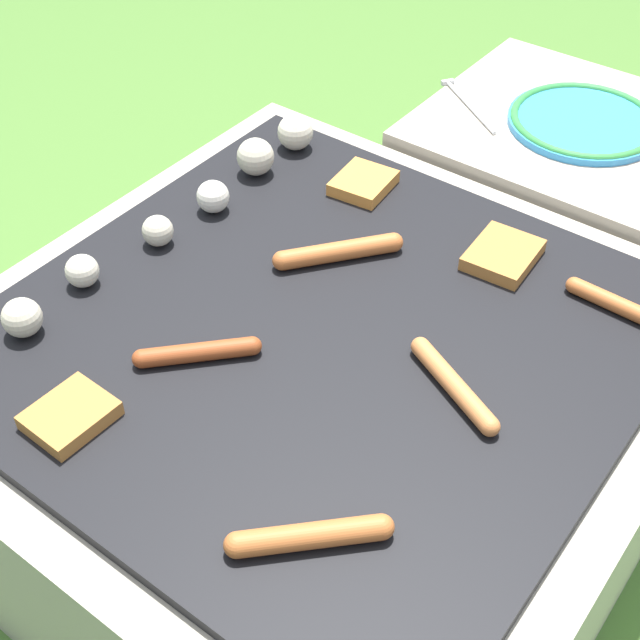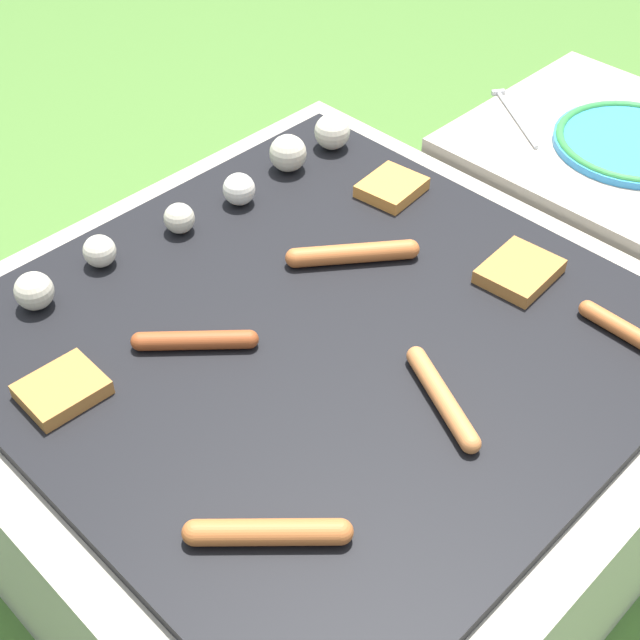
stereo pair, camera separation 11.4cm
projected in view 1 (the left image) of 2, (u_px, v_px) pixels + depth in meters
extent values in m
plane|color=#47702D|center=(320.00, 496.00, 1.40)|extent=(14.00, 14.00, 0.00)
cube|color=#A89E8C|center=(320.00, 426.00, 1.28)|extent=(0.89, 0.89, 0.34)
cube|color=black|center=(320.00, 336.00, 1.16)|extent=(0.79, 0.79, 0.02)
cube|color=#A89E8C|center=(561.00, 210.00, 1.66)|extent=(0.45, 0.52, 0.36)
cylinder|color=#B7602D|center=(338.00, 251.00, 1.25)|extent=(0.15, 0.12, 0.03)
sphere|color=#B7602D|center=(282.00, 261.00, 1.24)|extent=(0.03, 0.03, 0.03)
sphere|color=#B7602D|center=(393.00, 242.00, 1.27)|extent=(0.03, 0.03, 0.03)
cylinder|color=#C6753D|center=(454.00, 385.00, 1.07)|extent=(0.08, 0.14, 0.02)
sphere|color=#C6753D|center=(420.00, 347.00, 1.12)|extent=(0.02, 0.02, 0.02)
sphere|color=#C6753D|center=(490.00, 426.00, 1.02)|extent=(0.02, 0.02, 0.02)
cylinder|color=#B7602D|center=(618.00, 305.00, 1.18)|extent=(0.03, 0.13, 0.02)
sphere|color=#B7602D|center=(574.00, 285.00, 1.21)|extent=(0.02, 0.02, 0.02)
cylinder|color=#B7602D|center=(310.00, 536.00, 0.91)|extent=(0.13, 0.13, 0.03)
sphere|color=#B7602D|center=(381.00, 527.00, 0.92)|extent=(0.03, 0.03, 0.03)
sphere|color=#B7602D|center=(237.00, 545.00, 0.90)|extent=(0.03, 0.03, 0.03)
cylinder|color=#93421E|center=(197.00, 352.00, 1.11)|extent=(0.12, 0.11, 0.02)
sphere|color=#93421E|center=(142.00, 359.00, 1.10)|extent=(0.02, 0.02, 0.02)
sphere|color=#93421E|center=(252.00, 346.00, 1.12)|extent=(0.02, 0.02, 0.02)
cube|color=#B27033|center=(70.00, 415.00, 1.04)|extent=(0.10, 0.08, 0.02)
cube|color=#B27033|center=(503.00, 255.00, 1.26)|extent=(0.11, 0.09, 0.02)
cube|color=#D18438|center=(363.00, 183.00, 1.39)|extent=(0.10, 0.09, 0.02)
sphere|color=beige|center=(22.00, 318.00, 1.14)|extent=(0.05, 0.05, 0.05)
sphere|color=beige|center=(82.00, 271.00, 1.21)|extent=(0.05, 0.05, 0.05)
sphere|color=beige|center=(158.00, 231.00, 1.28)|extent=(0.05, 0.05, 0.05)
sphere|color=silver|center=(213.00, 197.00, 1.33)|extent=(0.05, 0.05, 0.05)
sphere|color=beige|center=(255.00, 157.00, 1.41)|extent=(0.06, 0.06, 0.06)
sphere|color=beige|center=(295.00, 132.00, 1.46)|extent=(0.06, 0.06, 0.06)
cylinder|color=#338CCC|center=(584.00, 123.00, 1.53)|extent=(0.26, 0.26, 0.01)
torus|color=#338C3F|center=(584.00, 120.00, 1.52)|extent=(0.25, 0.25, 0.01)
cylinder|color=silver|center=(470.00, 107.00, 1.57)|extent=(0.11, 0.16, 0.01)
cube|color=silver|center=(448.00, 82.00, 1.64)|extent=(0.02, 0.02, 0.01)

